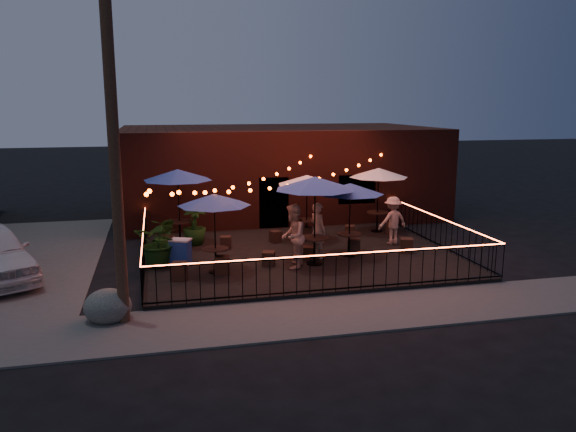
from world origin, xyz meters
name	(u,v)px	position (x,y,z in m)	size (l,w,h in m)	color
ground	(315,275)	(0.00, 0.00, 0.00)	(110.00, 110.00, 0.00)	black
patio	(299,255)	(0.00, 2.00, 0.07)	(10.00, 8.00, 0.15)	black
sidewalk	(351,313)	(0.00, -3.25, 0.03)	(18.00, 2.50, 0.05)	#494643
brick_building	(277,170)	(1.00, 9.99, 2.00)	(14.00, 8.00, 4.00)	#3A150F
utility_pole	(114,153)	(-5.40, -2.60, 4.00)	(0.26, 0.26, 8.00)	#3B2418
fence_front	(336,273)	(0.00, -2.00, 0.66)	(10.00, 0.04, 1.04)	black
fence_left	(144,247)	(-5.00, 2.00, 0.66)	(0.04, 8.00, 1.04)	black
fence_right	(436,231)	(5.00, 2.00, 0.66)	(0.04, 8.00, 1.04)	black
festoon_lights	(270,186)	(-1.01, 1.70, 2.52)	(10.02, 8.72, 1.32)	#F53B02
cafe_table_0	(214,201)	(-2.92, 0.49, 2.30)	(2.42, 2.42, 2.36)	black
cafe_table_1	(178,176)	(-3.80, 4.25, 2.59)	(2.98, 2.98, 2.68)	black
cafe_table_2	(315,184)	(0.16, 0.65, 2.66)	(2.79, 2.79, 2.75)	black
cafe_table_3	(307,181)	(0.77, 3.82, 2.33)	(2.59, 2.59, 2.39)	black
cafe_table_4	(350,190)	(1.54, 1.33, 2.35)	(2.76, 2.76, 2.41)	black
cafe_table_5	(379,174)	(3.80, 4.49, 2.43)	(2.67, 2.67, 2.49)	black
bistro_chair_0	(180,271)	(-4.00, 0.01, 0.40)	(0.42, 0.42, 0.50)	black
bistro_chair_1	(222,265)	(-2.74, 0.34, 0.41)	(0.43, 0.43, 0.51)	black
bistro_chair_2	(167,243)	(-4.28, 3.38, 0.41)	(0.43, 0.43, 0.52)	black
bistro_chair_3	(226,242)	(-2.30, 3.21, 0.36)	(0.36, 0.36, 0.43)	black
bistro_chair_4	(269,259)	(-1.26, 0.83, 0.37)	(0.37, 0.37, 0.44)	black
bistro_chair_5	(308,253)	(0.11, 1.22, 0.36)	(0.36, 0.36, 0.42)	black
bistro_chair_6	(276,237)	(-0.43, 3.67, 0.36)	(0.35, 0.35, 0.42)	black
bistro_chair_7	(307,233)	(0.82, 3.94, 0.38)	(0.38, 0.38, 0.45)	black
bistro_chair_8	(354,246)	(1.79, 1.58, 0.40)	(0.42, 0.42, 0.50)	black
bistro_chair_9	(406,245)	(3.56, 1.29, 0.39)	(0.41, 0.41, 0.48)	black
bistro_chair_10	(350,231)	(2.47, 3.90, 0.36)	(0.36, 0.36, 0.42)	black
bistro_chair_11	(390,228)	(4.16, 4.03, 0.36)	(0.35, 0.35, 0.42)	black
patron_a	(318,230)	(0.47, 1.35, 1.06)	(0.66, 0.43, 1.81)	tan
patron_b	(293,236)	(-0.58, 0.44, 1.13)	(0.96, 0.75, 1.97)	tan
patron_c	(393,220)	(3.58, 2.52, 1.00)	(1.10, 0.63, 1.70)	beige
potted_shrub_a	(159,242)	(-4.53, 1.55, 0.92)	(1.39, 1.21, 1.55)	#0B3A0E
potted_shrub_b	(164,236)	(-4.37, 2.95, 0.76)	(0.67, 0.54, 1.21)	#13360E
potted_shrub_c	(194,224)	(-3.30, 4.02, 0.88)	(0.82, 0.82, 1.46)	#103A13
cooler	(181,252)	(-3.90, 1.53, 0.57)	(0.75, 0.66, 0.82)	#2040A3
boulder	(108,307)	(-5.77, -2.45, 0.39)	(1.00, 0.85, 0.78)	#43433E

